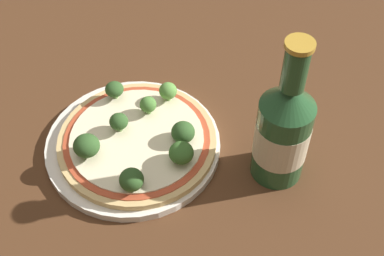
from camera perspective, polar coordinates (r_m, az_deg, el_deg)
ground_plane at (r=0.75m, az=-6.61°, el=-2.61°), size 3.00×3.00×0.00m
plate at (r=0.75m, az=-6.12°, el=-1.87°), size 0.24×0.24×0.01m
pizza at (r=0.73m, az=-5.88°, el=-1.34°), size 0.22×0.22×0.01m
broccoli_floret_0 at (r=0.67m, az=-6.47°, el=-5.50°), size 0.03×0.03×0.03m
broccoli_floret_1 at (r=0.77m, az=-8.28°, el=4.09°), size 0.03×0.03×0.03m
broccoli_floret_2 at (r=0.71m, az=-0.96°, el=-0.46°), size 0.03×0.03×0.03m
broccoli_floret_3 at (r=0.69m, az=-1.17°, el=-2.70°), size 0.03×0.03×0.03m
broccoli_floret_4 at (r=0.73m, az=-7.82°, el=0.67°), size 0.03×0.03×0.03m
broccoli_floret_5 at (r=0.76m, az=-2.58°, el=3.97°), size 0.03×0.03×0.03m
broccoli_floret_6 at (r=0.74m, az=-4.38°, el=2.38°), size 0.02×0.02×0.03m
broccoli_floret_7 at (r=0.71m, az=-11.19°, el=-1.88°), size 0.04×0.04×0.03m
beer_bottle at (r=0.67m, az=9.69°, el=-0.26°), size 0.07×0.07×0.22m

